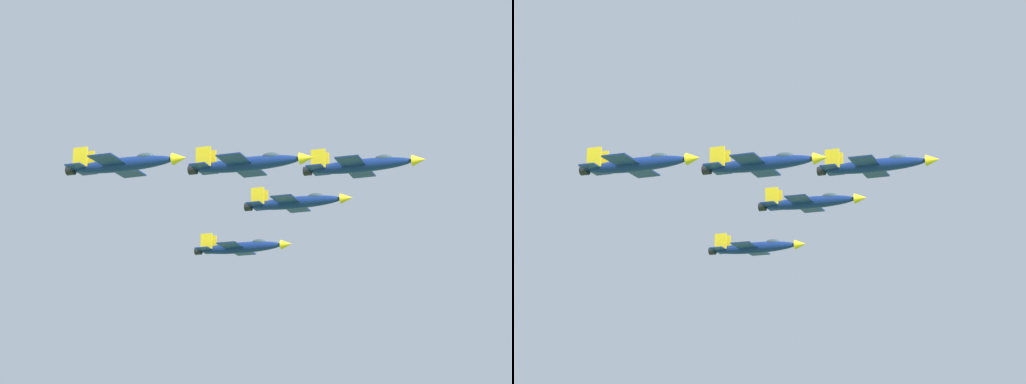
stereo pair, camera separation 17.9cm
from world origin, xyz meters
TOP-DOWN VIEW (x-y plane):
  - jet_lead at (8.31, 24.45)m, footprint 18.94×12.02m
  - jet_left_wingman at (-2.89, 39.23)m, footprint 18.70×11.85m
  - jet_right_wingman at (-8.08, 15.78)m, footprint 19.22×12.19m
  - jet_left_outer at (-14.08, 54.02)m, footprint 18.50×11.74m
  - jet_right_outer at (-24.47, 7.12)m, footprint 18.27×11.60m

SIDE VIEW (x-z plane):
  - jet_left_outer at x=-14.08m, z-range 110.74..114.67m
  - jet_right_outer at x=-24.47m, z-range 112.68..116.56m
  - jet_right_wingman at x=-8.08m, z-range 114.71..118.79m
  - jet_left_wingman at x=-2.89m, z-range 114.95..118.92m
  - jet_lead at x=8.31m, z-range 116.53..120.55m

